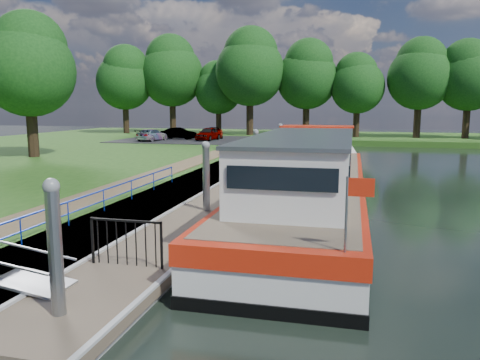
% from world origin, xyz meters
% --- Properties ---
extents(ground, '(160.00, 160.00, 0.00)m').
position_xyz_m(ground, '(0.00, 0.00, 0.00)').
color(ground, black).
rests_on(ground, ground).
extents(bank_edge, '(1.10, 90.00, 0.78)m').
position_xyz_m(bank_edge, '(-2.55, 15.00, 0.39)').
color(bank_edge, '#473D2D').
rests_on(bank_edge, ground).
extents(far_bank, '(60.00, 18.00, 0.60)m').
position_xyz_m(far_bank, '(12.00, 52.00, 0.30)').
color(far_bank, '#244F16').
rests_on(far_bank, ground).
extents(footpath, '(1.60, 40.00, 0.05)m').
position_xyz_m(footpath, '(-4.40, 8.00, 0.80)').
color(footpath, brown).
rests_on(footpath, riverbank).
extents(carpark, '(14.00, 12.00, 0.06)m').
position_xyz_m(carpark, '(-11.00, 38.00, 0.81)').
color(carpark, black).
rests_on(carpark, riverbank).
extents(blue_fence, '(0.04, 18.04, 0.72)m').
position_xyz_m(blue_fence, '(-2.75, 3.00, 1.31)').
color(blue_fence, '#0C2DBF').
rests_on(blue_fence, riverbank).
extents(pontoon, '(2.50, 30.00, 0.56)m').
position_xyz_m(pontoon, '(0.00, 13.00, 0.18)').
color(pontoon, brown).
rests_on(pontoon, ground).
extents(mooring_piles, '(0.30, 27.30, 3.55)m').
position_xyz_m(mooring_piles, '(0.00, 13.00, 1.28)').
color(mooring_piles, gray).
rests_on(mooring_piles, ground).
extents(gangway, '(2.58, 1.00, 0.92)m').
position_xyz_m(gangway, '(-1.85, 0.50, 0.63)').
color(gangway, '#A5A8AD').
rests_on(gangway, ground).
extents(gate_panel, '(1.85, 0.05, 1.15)m').
position_xyz_m(gate_panel, '(-0.00, 2.20, 1.15)').
color(gate_panel, black).
rests_on(gate_panel, ground).
extents(barge, '(4.36, 21.15, 4.78)m').
position_xyz_m(barge, '(3.60, 11.38, 1.09)').
color(barge, black).
rests_on(barge, ground).
extents(horizon_trees, '(54.38, 10.03, 12.87)m').
position_xyz_m(horizon_trees, '(-1.61, 48.68, 7.95)').
color(horizon_trees, '#332316').
rests_on(horizon_trees, ground).
extents(bank_tree_a, '(6.12, 6.12, 9.72)m').
position_xyz_m(bank_tree_a, '(-15.99, 20.08, 7.02)').
color(bank_tree_a, '#332316').
rests_on(bank_tree_a, riverbank).
extents(car_a, '(1.88, 3.93, 1.30)m').
position_xyz_m(car_a, '(-8.87, 37.03, 1.48)').
color(car_a, '#999999').
rests_on(car_a, carpark).
extents(car_b, '(3.58, 1.26, 1.18)m').
position_xyz_m(car_b, '(-12.17, 37.58, 1.42)').
color(car_b, '#999999').
rests_on(car_b, carpark).
extents(car_c, '(2.21, 4.16, 1.15)m').
position_xyz_m(car_c, '(-14.01, 35.05, 1.41)').
color(car_c, '#999999').
rests_on(car_c, carpark).
extents(car_d, '(2.95, 4.44, 1.13)m').
position_xyz_m(car_d, '(-9.24, 40.18, 1.40)').
color(car_d, '#999999').
rests_on(car_d, carpark).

